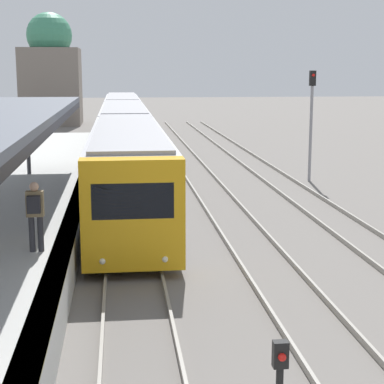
% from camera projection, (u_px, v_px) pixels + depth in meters
% --- Properties ---
extents(person_on_platform, '(0.40, 0.40, 1.66)m').
position_uv_depth(person_on_platform, '(35.00, 211.00, 14.92)').
color(person_on_platform, '#2D2D33').
rests_on(person_on_platform, station_platform).
extents(train_near, '(2.62, 44.00, 3.21)m').
position_uv_depth(train_near, '(124.00, 130.00, 37.25)').
color(train_near, gold).
rests_on(train_near, ground_plane).
extents(signal_mast_far, '(0.28, 0.29, 5.21)m').
position_uv_depth(signal_mast_far, '(311.00, 113.00, 30.09)').
color(signal_mast_far, gray).
rests_on(signal_mast_far, ground_plane).
extents(distant_domed_building, '(5.58, 5.58, 10.58)m').
position_uv_depth(distant_domed_building, '(51.00, 74.00, 61.30)').
color(distant_domed_building, slate).
rests_on(distant_domed_building, ground_plane).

